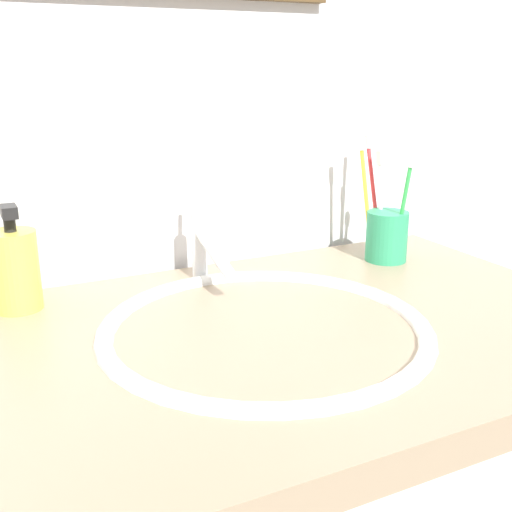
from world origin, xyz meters
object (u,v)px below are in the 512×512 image
Objects in this scene: faucet at (207,247)px; toothbrush_cup at (387,236)px; toothbrush_white at (380,196)px; toothbrush_yellow at (365,189)px; toothbrush_green at (404,200)px; toothbrush_red at (373,188)px; soap_dispenser at (15,269)px.

toothbrush_cup is at bearing -5.06° from faucet.
toothbrush_white is at bearing -0.70° from faucet.
toothbrush_white is (0.00, 0.02, 0.07)m from toothbrush_cup.
toothbrush_green is (0.04, -0.06, -0.01)m from toothbrush_yellow.
toothbrush_yellow is at bearing 120.11° from toothbrush_green.
toothbrush_green is at bearing -9.09° from faucet.
toothbrush_green is (0.33, -0.05, 0.05)m from faucet.
soap_dispenser is (-0.60, -0.01, -0.06)m from toothbrush_red.
toothbrush_cup is 0.60m from soap_dispenser.
toothbrush_red is at bearing 88.74° from toothbrush_cup.
soap_dispenser is (-0.60, 0.02, -0.05)m from toothbrush_white.
faucet is 0.90× the size of toothbrush_green.
faucet is at bearing 174.94° from toothbrush_cup.
toothbrush_red is at bearing 25.33° from toothbrush_yellow.
toothbrush_white is (0.32, -0.00, 0.05)m from faucet.
soap_dispenser is (-0.60, 0.04, 0.02)m from toothbrush_cup.
toothbrush_white is at bearing -25.80° from toothbrush_yellow.
soap_dispenser is at bearing 177.06° from faucet.
toothbrush_yellow is at bearing 154.20° from toothbrush_white.
toothbrush_green is at bearing -59.89° from toothbrush_yellow.
faucet is 1.12× the size of soap_dispenser.
toothbrush_yellow is 1.11× the size of toothbrush_green.
toothbrush_cup is 0.42× the size of toothbrush_yellow.
toothbrush_green reaches higher than soap_dispenser.
faucet is 0.81× the size of toothbrush_yellow.
toothbrush_cup is at bearing 115.29° from toothbrush_green.
toothbrush_green is at bearing -81.63° from toothbrush_red.
faucet is 0.31m from toothbrush_yellow.
toothbrush_red is at bearing 88.41° from toothbrush_white.
toothbrush_red reaches higher than soap_dispenser.
toothbrush_green is at bearing -77.07° from toothbrush_white.
toothbrush_green is at bearing -6.31° from soap_dispenser.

